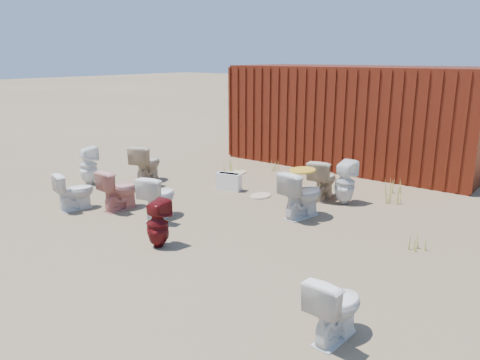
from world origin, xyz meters
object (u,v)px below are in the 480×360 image
Objects in this scene: toilet_front_maroon at (158,224)px; toilet_back_e at (345,182)px; toilet_back_beige_right at (323,179)px; toilet_front_a at (74,191)px; toilet_back_beige_left at (147,163)px; toilet_front_c at (158,197)px; toilet_front_e at (335,307)px; shipping_container at (356,116)px; toilet_back_a at (88,165)px; toilet_back_yellowlid at (302,194)px; toilet_front_pink at (120,189)px; loose_tank at (229,182)px.

toilet_back_e reaches higher than toilet_front_maroon.
toilet_back_beige_right reaches higher than toilet_front_maroon.
toilet_front_maroon is at bearing -170.78° from toilet_front_a.
toilet_back_beige_left is at bearing 21.93° from toilet_back_e.
toilet_back_e is at bearing -143.75° from toilet_front_c.
toilet_back_e is at bearing 167.53° from toilet_back_beige_right.
toilet_front_maroon is 3.64m from toilet_back_beige_left.
toilet_back_e is at bearing -61.42° from toilet_front_e.
shipping_container reaches higher than toilet_back_beige_left.
toilet_back_a is at bearing 25.98° from toilet_back_beige_left.
toilet_back_a is 1.01× the size of toilet_back_yellowlid.
toilet_back_a reaches higher than toilet_front_maroon.
toilet_back_yellowlid is (1.04, -4.25, -0.80)m from shipping_container.
toilet_front_maroon is 3.95m from toilet_back_a.
toilet_back_beige_left is at bearing -39.78° from toilet_front_maroon.
toilet_front_c is (0.90, 0.09, 0.01)m from toilet_front_pink.
toilet_back_e reaches higher than toilet_back_beige_right.
toilet_front_a is 1.33× the size of loose_tank.
toilet_front_e is at bearing 119.93° from toilet_back_e.
toilet_back_beige_right is 1.90m from loose_tank.
toilet_front_pink is 1.08× the size of toilet_front_e.
toilet_back_beige_left reaches higher than toilet_front_maroon.
toilet_front_maroon is 3.06m from loose_tank.
shipping_container is 6.66m from toilet_front_maroon.
loose_tank is (-1.06, 2.87, -0.17)m from toilet_front_maroon.
toilet_front_e is at bearing 135.08° from toilet_back_beige_left.
shipping_container is 5.19m from toilet_back_beige_left.
shipping_container reaches higher than toilet_back_yellowlid.
toilet_front_pink is 1.95m from toilet_front_maroon.
toilet_front_c is 3.13m from toilet_back_beige_right.
toilet_front_maroon is at bearing 121.50° from toilet_front_c.
loose_tank is at bearing 20.57° from toilet_back_e.
toilet_front_a is 0.91× the size of toilet_front_pink.
toilet_front_pink is 1.46× the size of loose_tank.
toilet_front_a is at bearing -130.87° from loose_tank.
loose_tank is (-2.24, -0.61, -0.23)m from toilet_back_e.
toilet_front_a is 1.64m from toilet_front_c.
toilet_back_beige_left is 4.21m from toilet_back_e.
shipping_container is 7.39× the size of toilet_back_a.
toilet_front_maroon is at bearing 79.66° from toilet_back_yellowlid.
toilet_back_a is at bearing 16.41° from toilet_back_beige_right.
toilet_back_beige_left is 3.78m from toilet_back_beige_right.
toilet_front_pink is 3.75m from toilet_back_beige_right.
toilet_back_beige_left is 1.02× the size of toilet_back_yellowlid.
loose_tank is at bearing -102.56° from toilet_front_a.
toilet_front_c is 1.11× the size of toilet_front_e.
toilet_back_beige_right is (2.52, 2.77, 0.02)m from toilet_front_pink.
loose_tank is (-0.16, 2.03, -0.20)m from toilet_front_c.
toilet_front_maroon is 0.85× the size of toilet_back_beige_left.
toilet_front_maroon is at bearing 173.62° from toilet_back_a.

